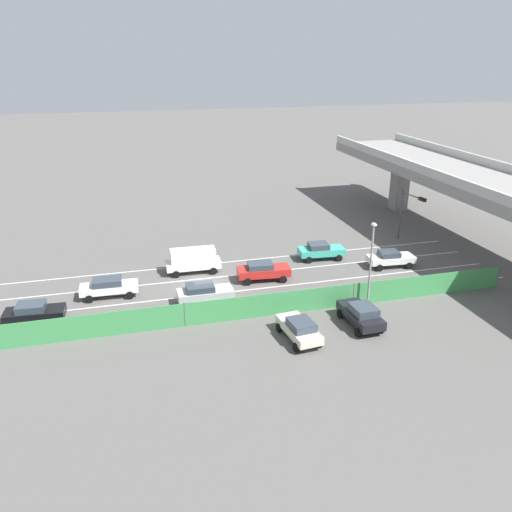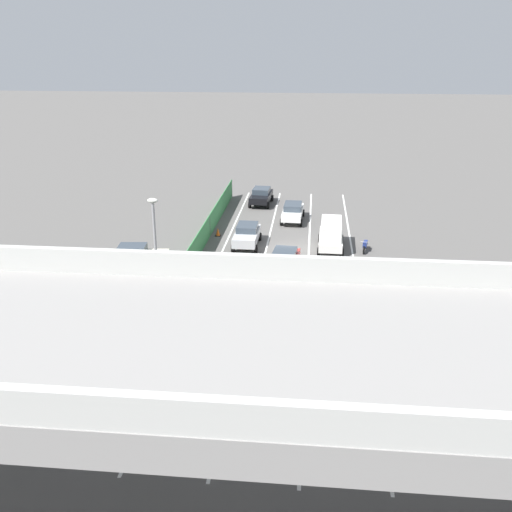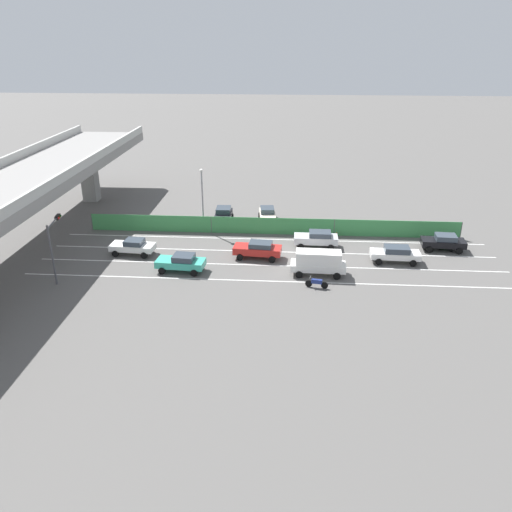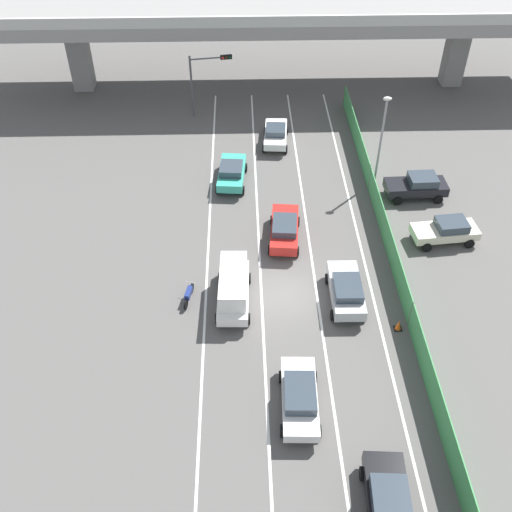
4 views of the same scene
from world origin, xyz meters
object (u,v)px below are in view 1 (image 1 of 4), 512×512
car_sedan_silver (204,293)px  traffic_light (409,207)px  car_van_white (193,259)px  car_taxi_teal (321,250)px  car_hatchback_white (390,258)px  car_sedan_red (263,270)px  car_sedan_white (109,286)px  street_lamp (371,257)px  motorcycle (191,257)px  parked_sedan_dark (361,314)px  parked_sedan_cream (299,328)px  traffic_cone (181,319)px  car_sedan_black (34,312)px

car_sedan_silver → traffic_light: traffic_light is taller
car_van_white → car_taxi_teal: car_van_white is taller
car_hatchback_white → car_sedan_red: car_sedan_red is taller
car_sedan_white → car_sedan_silver: car_sedan_silver is taller
car_van_white → street_lamp: (10.44, 11.99, 2.94)m
motorcycle → car_sedan_red: bearing=42.0°
car_sedan_silver → parked_sedan_dark: (6.53, 10.29, 0.01)m
traffic_light → parked_sedan_dark: bearing=-39.3°
car_hatchback_white → parked_sedan_dark: bearing=-38.3°
parked_sedan_cream → parked_sedan_dark: parked_sedan_dark is taller
car_taxi_teal → traffic_cone: 17.40m
car_van_white → car_taxi_teal: 12.29m
motorcycle → traffic_cone: 12.11m
car_sedan_red → motorcycle: car_sedan_red is taller
street_lamp → traffic_light: bearing=139.9°
car_van_white → parked_sedan_cream: bearing=20.5°
car_sedan_black → parked_sedan_cream: 19.28m
car_sedan_silver → parked_sedan_dark: parked_sedan_dark is taller
car_hatchback_white → traffic_light: 8.02m
parked_sedan_cream → motorcycle: bearing=-163.2°
traffic_cone → car_sedan_white: bearing=-140.1°
parked_sedan_dark → traffic_light: bearing=140.7°
parked_sedan_dark → car_sedan_white: bearing=-119.3°
car_sedan_black → car_hatchback_white: bearing=95.9°
car_van_white → car_sedan_red: 6.49m
car_sedan_red → parked_sedan_dark: 10.77m
motorcycle → parked_sedan_cream: bearing=16.8°
car_sedan_silver → traffic_cone: car_sedan_silver is taller
motorcycle → car_sedan_white: bearing=-52.4°
car_sedan_red → parked_sedan_dark: bearing=25.2°
parked_sedan_dark → traffic_light: traffic_light is taller
car_taxi_teal → traffic_light: traffic_light is taller
car_sedan_white → parked_sedan_cream: 16.42m
car_sedan_red → car_taxi_teal: (-3.45, 6.72, -0.03)m
car_sedan_red → motorcycle: bearing=-138.0°
car_sedan_silver → car_van_white: bearing=178.7°
parked_sedan_cream → parked_sedan_dark: bearing=98.6°
traffic_light → street_lamp: bearing=-40.1°
street_lamp → traffic_cone: street_lamp is taller
car_van_white → car_sedan_red: car_van_white is taller
parked_sedan_cream → traffic_light: traffic_light is taller
car_hatchback_white → motorcycle: size_ratio=2.27×
parked_sedan_dark → traffic_cone: parked_sedan_dark is taller
car_sedan_red → car_van_white: bearing=-120.8°
car_taxi_teal → car_sedan_white: bearing=-80.3°
car_van_white → parked_sedan_cream: (13.82, 5.17, -0.37)m
car_van_white → car_sedan_black: bearing=-62.7°
parked_sedan_dark → motorcycle: bearing=-147.7°
car_sedan_white → car_taxi_teal: size_ratio=1.04×
car_sedan_silver → street_lamp: 13.16m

